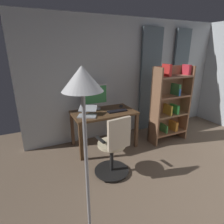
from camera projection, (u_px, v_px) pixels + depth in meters
back_room_partition at (130, 78)px, 4.27m from camera, size 4.80×0.10×2.56m
curtain_left_panel at (179, 79)px, 4.77m from camera, size 0.44×0.06×2.38m
curtain_right_panel at (150, 81)px, 4.40m from camera, size 0.54×0.06×2.38m
desk at (104, 117)px, 3.69m from camera, size 1.23×0.71×0.75m
office_chair at (114, 149)px, 2.85m from camera, size 0.56×0.56×1.02m
computer_monitor at (96, 96)px, 3.74m from camera, size 0.49×0.18×0.50m
computer_keyboard at (117, 111)px, 3.66m from camera, size 0.39×0.13×0.02m
laptop at (87, 113)px, 3.42m from camera, size 0.44×0.44×0.16m
cell_phone_face_up at (121, 106)px, 3.98m from camera, size 0.14×0.16×0.01m
mug_coffee at (85, 110)px, 3.64m from camera, size 0.13×0.09×0.09m
bookshelf at (169, 104)px, 3.92m from camera, size 0.84×0.30×1.65m
floor_lamp at (84, 109)px, 1.38m from camera, size 0.31×0.31×1.83m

